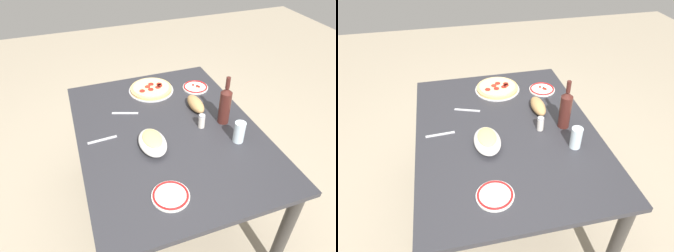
# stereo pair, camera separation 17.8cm
# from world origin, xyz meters

# --- Properties ---
(ground_plane) EXTENTS (8.00, 8.00, 0.00)m
(ground_plane) POSITION_xyz_m (0.00, 0.00, 0.00)
(ground_plane) COLOR tan
(ground_plane) RESTS_ON ground
(dining_table) EXTENTS (1.39, 1.06, 0.75)m
(dining_table) POSITION_xyz_m (0.00, 0.00, 0.65)
(dining_table) COLOR #2D2D33
(dining_table) RESTS_ON ground
(pepperoni_pizza) EXTENTS (0.32, 0.32, 0.03)m
(pepperoni_pizza) POSITION_xyz_m (-0.47, 0.04, 0.77)
(pepperoni_pizza) COLOR #B7B7BC
(pepperoni_pizza) RESTS_ON dining_table
(baked_pasta_dish) EXTENTS (0.24, 0.15, 0.08)m
(baked_pasta_dish) POSITION_xyz_m (0.12, -0.13, 0.80)
(baked_pasta_dish) COLOR white
(baked_pasta_dish) RESTS_ON dining_table
(wine_bottle) EXTENTS (0.07, 0.07, 0.31)m
(wine_bottle) POSITION_xyz_m (0.04, 0.35, 0.88)
(wine_bottle) COLOR #471E19
(wine_bottle) RESTS_ON dining_table
(water_glass) EXTENTS (0.06, 0.06, 0.13)m
(water_glass) POSITION_xyz_m (0.23, 0.34, 0.82)
(water_glass) COLOR silver
(water_glass) RESTS_ON dining_table
(side_plate_near) EXTENTS (0.18, 0.18, 0.02)m
(side_plate_near) POSITION_xyz_m (-0.39, 0.35, 0.76)
(side_plate_near) COLOR white
(side_plate_near) RESTS_ON dining_table
(side_plate_far) EXTENTS (0.18, 0.18, 0.02)m
(side_plate_far) POSITION_xyz_m (0.48, -0.16, 0.76)
(side_plate_far) COLOR white
(side_plate_far) RESTS_ON dining_table
(bread_loaf) EXTENTS (0.20, 0.08, 0.08)m
(bread_loaf) POSITION_xyz_m (-0.15, 0.25, 0.79)
(bread_loaf) COLOR tan
(bread_loaf) RESTS_ON dining_table
(spice_shaker) EXTENTS (0.04, 0.04, 0.09)m
(spice_shaker) POSITION_xyz_m (0.04, 0.20, 0.80)
(spice_shaker) COLOR silver
(spice_shaker) RESTS_ON dining_table
(fork_left) EXTENTS (0.03, 0.17, 0.00)m
(fork_left) POSITION_xyz_m (-0.04, -0.39, 0.76)
(fork_left) COLOR #B7B7BC
(fork_left) RESTS_ON dining_table
(fork_right) EXTENTS (0.07, 0.17, 0.00)m
(fork_right) POSITION_xyz_m (-0.25, -0.20, 0.76)
(fork_right) COLOR #B7B7BC
(fork_right) RESTS_ON dining_table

